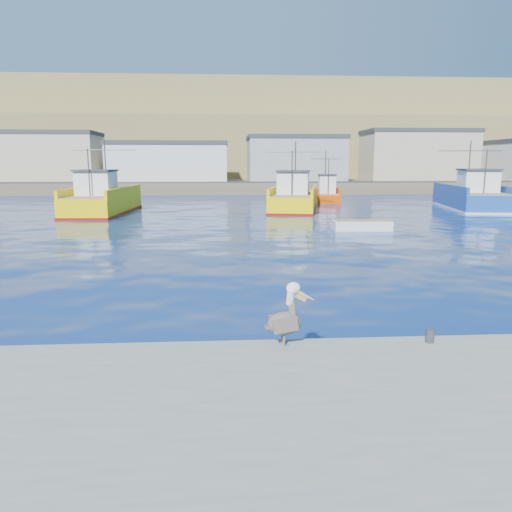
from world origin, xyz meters
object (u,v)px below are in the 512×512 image
Objects in this scene: trawler_yellow_a at (103,201)px; trawler_blue at (471,197)px; pelican at (286,318)px; skiff_far at (470,203)px; skiff_mid at (362,226)px; boat_orange at (326,193)px; trawler_yellow_b at (294,199)px.

trawler_yellow_a is 35.29m from trawler_blue.
trawler_blue is 9.55× the size of pelican.
trawler_blue reaches higher than skiff_far.
skiff_far is (16.80, 18.67, 0.04)m from skiff_mid.
pelican is at bearing -109.66° from skiff_mid.
pelican is at bearing -121.18° from skiff_far.
trawler_blue is 2.85× the size of skiff_far.
trawler_blue is 43.86m from pelican.
trawler_yellow_a is 25.65m from boat_orange.
trawler_yellow_a is 9.14× the size of pelican.
trawler_blue is at bearing 58.31° from pelican.
skiff_mid is (-2.64, -25.00, -0.71)m from boat_orange.
boat_orange is 48.36m from pelican.
trawler_blue reaches higher than pelican.
trawler_yellow_a is at bearing -173.97° from trawler_yellow_b.
trawler_blue is (17.61, 0.07, 0.06)m from trawler_yellow_b.
trawler_yellow_b reaches higher than pelican.
pelican is at bearing -102.63° from boat_orange.
skiff_far is at bearing 48.02° from skiff_mid.
boat_orange is 1.53× the size of skiff_far.
trawler_blue is at bearing -38.39° from boat_orange.
trawler_yellow_b is 15.28m from skiff_mid.
skiff_far is at bearing 64.54° from trawler_blue.
boat_orange is (-12.47, 9.88, -0.15)m from trawler_blue.
skiff_far is (19.30, 3.62, -0.76)m from trawler_yellow_b.
trawler_yellow_b is 0.92× the size of trawler_blue.
skiff_far is at bearing 10.63° from trawler_yellow_b.
trawler_yellow_b is (17.63, 1.86, -0.05)m from trawler_yellow_a.
pelican is (-24.73, -40.87, 0.79)m from skiff_far.
skiff_mid is at bearing -131.98° from skiff_far.
trawler_yellow_b is 1.72× the size of boat_orange.
trawler_yellow_b is at bearing 6.03° from trawler_yellow_a.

